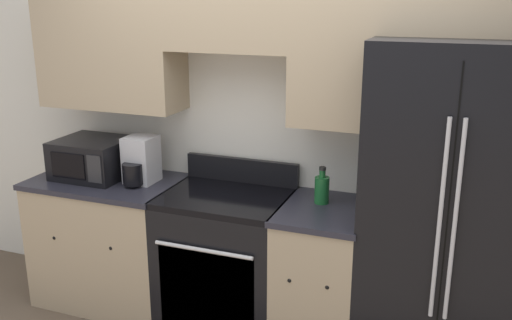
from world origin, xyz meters
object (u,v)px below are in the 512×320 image
(refrigerator, at_px, (449,213))
(microwave, at_px, (93,158))
(oven_range, at_px, (226,260))
(bottle, at_px, (322,189))

(refrigerator, distance_m, microwave, 2.32)
(oven_range, relative_size, bottle, 4.71)
(microwave, relative_size, bottle, 2.08)
(bottle, bearing_deg, microwave, -178.14)
(oven_range, distance_m, microwave, 1.15)
(refrigerator, relative_size, bottle, 8.42)
(microwave, distance_m, bottle, 1.59)
(refrigerator, height_order, bottle, refrigerator)
(refrigerator, bearing_deg, microwave, -179.39)
(microwave, bearing_deg, bottle, 1.86)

